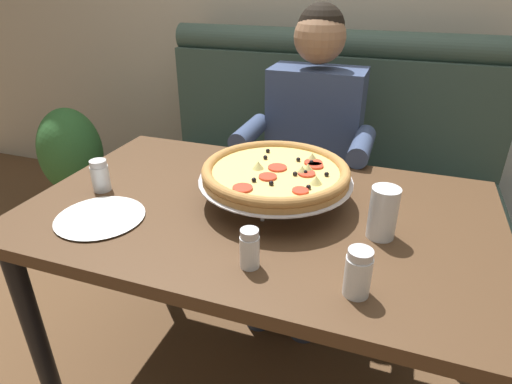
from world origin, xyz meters
TOP-DOWN VIEW (x-y plane):
  - ground_plane at (0.00, 0.00)m, footprint 16.00×16.00m
  - booth_bench at (0.00, 0.90)m, footprint 1.72×0.78m
  - dining_table at (0.00, 0.00)m, footprint 1.39×0.86m
  - diner_main at (0.01, 0.63)m, footprint 0.54×0.64m
  - pizza at (0.04, 0.05)m, footprint 0.46×0.46m
  - shaker_pepper_flakes at (0.33, -0.30)m, footprint 0.06×0.06m
  - shaker_oregano at (-0.52, -0.06)m, footprint 0.06×0.06m
  - shaker_parmesan at (0.07, -0.28)m, footprint 0.05×0.05m
  - plate_near_left at (-0.41, -0.22)m, footprint 0.25×0.25m
  - drinking_glass at (0.36, -0.04)m, footprint 0.08×0.08m
  - potted_plant at (-1.43, 0.77)m, footprint 0.36×0.36m

SIDE VIEW (x-z plane):
  - ground_plane at x=0.00m, z-range 0.00..0.00m
  - potted_plant at x=-1.43m, z-range 0.04..0.74m
  - booth_bench at x=0.00m, z-range -0.17..0.96m
  - dining_table at x=0.00m, z-range 0.29..1.03m
  - diner_main at x=0.01m, z-range 0.07..1.35m
  - plate_near_left at x=-0.41m, z-range 0.74..0.76m
  - shaker_parmesan at x=0.07m, z-range 0.74..0.84m
  - shaker_oregano at x=-0.52m, z-range 0.73..0.84m
  - shaker_pepper_flakes at x=0.33m, z-range 0.73..0.85m
  - drinking_glass at x=0.36m, z-range 0.74..0.88m
  - pizza at x=0.04m, z-range 0.77..0.91m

